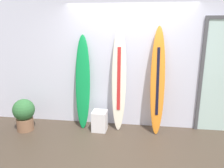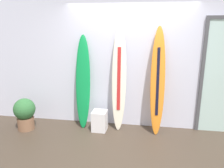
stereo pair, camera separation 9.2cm
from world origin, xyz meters
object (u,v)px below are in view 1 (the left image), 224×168
surfboard_ivory (119,80)px  potted_plant (24,113)px  surfboard_sunset (158,82)px  display_block_left (100,121)px  surfboard_emerald (83,83)px

surfboard_ivory → potted_plant: surfboard_ivory is taller
surfboard_sunset → display_block_left: (-1.12, -0.13, -0.82)m
display_block_left → potted_plant: potted_plant is taller
surfboard_ivory → potted_plant: 2.04m
surfboard_ivory → display_block_left: surfboard_ivory is taller
display_block_left → surfboard_ivory: bearing=25.0°
surfboard_ivory → surfboard_sunset: 0.75m
surfboard_ivory → potted_plant: size_ratio=3.20×
surfboard_ivory → surfboard_emerald: bearing=-178.8°
potted_plant → surfboard_ivory: bearing=10.9°
surfboard_ivory → potted_plant: bearing=-169.1°
surfboard_emerald → surfboard_sunset: (1.49, -0.03, 0.08)m
surfboard_ivory → surfboard_sunset: bearing=-3.5°
potted_plant → surfboard_emerald: bearing=16.8°
surfboard_sunset → surfboard_emerald: bearing=178.8°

